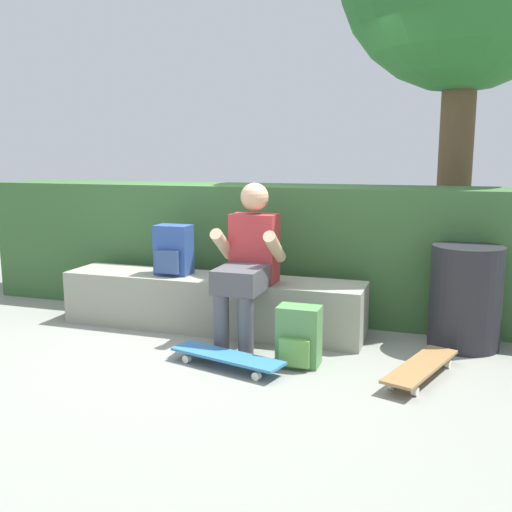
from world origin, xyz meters
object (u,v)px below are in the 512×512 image
at_px(bench_main, 211,303).
at_px(skateboard_near_person, 227,357).
at_px(person_skater, 248,259).
at_px(backpack_on_ground, 299,337).
at_px(trash_bin, 465,297).
at_px(backpack_on_bench, 173,251).
at_px(skateboard_beside_bench, 421,367).

relative_size(bench_main, skateboard_near_person, 2.96).
relative_size(person_skater, backpack_on_ground, 2.95).
relative_size(bench_main, trash_bin, 3.28).
xyz_separation_m(backpack_on_bench, trash_bin, (2.23, 0.19, -0.25)).
xyz_separation_m(bench_main, person_skater, (0.39, -0.21, 0.42)).
bearing_deg(backpack_on_bench, person_skater, -15.97).
distance_m(bench_main, trash_bin, 1.93).
relative_size(person_skater, trash_bin, 1.58).
distance_m(backpack_on_bench, backpack_on_ground, 1.38).
height_order(skateboard_near_person, backpack_on_bench, backpack_on_bench).
height_order(backpack_on_ground, trash_bin, trash_bin).
height_order(backpack_on_bench, trash_bin, backpack_on_bench).
distance_m(bench_main, skateboard_beside_bench, 1.74).
bearing_deg(backpack_on_ground, skateboard_beside_bench, 1.46).
bearing_deg(person_skater, bench_main, 151.42).
distance_m(skateboard_beside_bench, backpack_on_ground, 0.80).
relative_size(skateboard_beside_bench, backpack_on_ground, 2.05).
height_order(person_skater, backpack_on_bench, person_skater).
bearing_deg(bench_main, person_skater, -28.58).
bearing_deg(bench_main, trash_bin, 5.49).
relative_size(skateboard_near_person, backpack_on_ground, 2.06).
height_order(person_skater, skateboard_beside_bench, person_skater).
bearing_deg(skateboard_near_person, trash_bin, 32.63).
xyz_separation_m(bench_main, skateboard_near_person, (0.43, -0.76, -0.14)).
bearing_deg(skateboard_near_person, skateboard_beside_bench, 10.12).
relative_size(person_skater, skateboard_near_person, 1.43).
bearing_deg(backpack_on_ground, bench_main, 146.80).
xyz_separation_m(person_skater, backpack_on_ground, (0.47, -0.35, -0.44)).
distance_m(person_skater, backpack_on_bench, 0.74).
bearing_deg(backpack_on_ground, trash_bin, 35.61).
relative_size(person_skater, backpack_on_bench, 2.95).
bearing_deg(bench_main, backpack_on_bench, -178.31).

